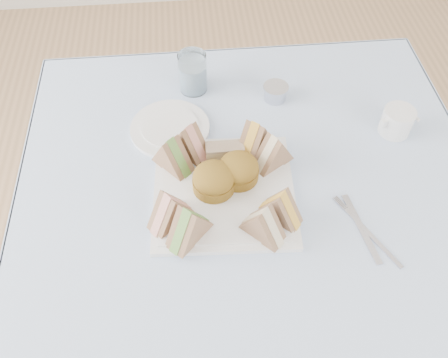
{
  "coord_description": "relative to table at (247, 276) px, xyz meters",
  "views": [
    {
      "loc": [
        -0.12,
        -0.59,
        1.57
      ],
      "look_at": [
        -0.06,
        0.01,
        0.8
      ],
      "focal_mm": 38.0,
      "sensor_mm": 36.0,
      "label": 1
    }
  ],
  "objects": [
    {
      "name": "sandwich_fl_a",
      "position": [
        -0.18,
        -0.05,
        0.43
      ],
      "size": [
        0.1,
        0.09,
        0.08
      ],
      "primitive_type": null,
      "rotation": [
        0.0,
        0.0,
        0.69
      ],
      "color": "#805E48",
      "rests_on": "serving_plate"
    },
    {
      "name": "scone_right",
      "position": [
        -0.03,
        0.04,
        0.42
      ],
      "size": [
        0.12,
        0.12,
        0.06
      ],
      "primitive_type": "cylinder",
      "rotation": [
        0.0,
        0.0,
        0.44
      ],
      "color": "brown",
      "rests_on": "serving_plate"
    },
    {
      "name": "sandwich_br_b",
      "position": [
        0.02,
        0.12,
        0.43
      ],
      "size": [
        0.1,
        0.11,
        0.09
      ],
      "primitive_type": null,
      "rotation": [
        0.0,
        0.0,
        -2.26
      ],
      "color": "#805E48",
      "rests_on": "serving_plate"
    },
    {
      "name": "side_plate",
      "position": [
        -0.17,
        0.21,
        0.38
      ],
      "size": [
        0.24,
        0.24,
        0.01
      ],
      "primitive_type": "cylinder",
      "rotation": [
        0.0,
        0.0,
        -0.32
      ],
      "color": "silver",
      "rests_on": "tablecloth"
    },
    {
      "name": "water_glass",
      "position": [
        -0.11,
        0.35,
        0.43
      ],
      "size": [
        0.09,
        0.09,
        0.1
      ],
      "primitive_type": "cylinder",
      "rotation": [
        0.0,
        0.0,
        0.38
      ],
      "color": "white",
      "rests_on": "tablecloth"
    },
    {
      "name": "serving_plate",
      "position": [
        -0.06,
        0.01,
        0.38
      ],
      "size": [
        0.31,
        0.31,
        0.01
      ],
      "primitive_type": "cube",
      "rotation": [
        0.0,
        0.0,
        -0.06
      ],
      "color": "silver",
      "rests_on": "tablecloth"
    },
    {
      "name": "table",
      "position": [
        0.0,
        0.0,
        0.0
      ],
      "size": [
        0.9,
        0.9,
        0.74
      ],
      "primitive_type": "cube",
      "color": "brown",
      "rests_on": "floor"
    },
    {
      "name": "fork",
      "position": [
        0.22,
        -0.12,
        0.38
      ],
      "size": [
        0.08,
        0.15,
        0.0
      ],
      "primitive_type": "cube",
      "rotation": [
        0.0,
        0.0,
        0.47
      ],
      "color": "#B8B7C3",
      "rests_on": "tablecloth"
    },
    {
      "name": "tea_strainer",
      "position": [
        0.09,
        0.3,
        0.39
      ],
      "size": [
        0.08,
        0.08,
        0.04
      ],
      "primitive_type": "cylinder",
      "rotation": [
        0.0,
        0.0,
        0.39
      ],
      "color": "#B8B7C3",
      "rests_on": "tablecloth"
    },
    {
      "name": "sandwich_fr_a",
      "position": [
        0.04,
        -0.06,
        0.43
      ],
      "size": [
        0.1,
        0.09,
        0.08
      ],
      "primitive_type": null,
      "rotation": [
        0.0,
        0.0,
        -0.72
      ],
      "color": "#805E48",
      "rests_on": "serving_plate"
    },
    {
      "name": "sandwich_fr_b",
      "position": [
        0.0,
        -0.1,
        0.43
      ],
      "size": [
        0.1,
        0.09,
        0.08
      ],
      "primitive_type": null,
      "rotation": [
        0.0,
        0.0,
        -0.77
      ],
      "color": "#805E48",
      "rests_on": "serving_plate"
    },
    {
      "name": "sandwich_bl_b",
      "position": [
        -0.13,
        0.13,
        0.43
      ],
      "size": [
        0.1,
        0.1,
        0.09
      ],
      "primitive_type": null,
      "rotation": [
        0.0,
        0.0,
        2.3
      ],
      "color": "#805E48",
      "rests_on": "serving_plate"
    },
    {
      "name": "sandwich_fl_b",
      "position": [
        -0.14,
        -0.09,
        0.43
      ],
      "size": [
        0.1,
        0.1,
        0.09
      ],
      "primitive_type": null,
      "rotation": [
        0.0,
        0.0,
        0.81
      ],
      "color": "#805E48",
      "rests_on": "serving_plate"
    },
    {
      "name": "scone_left",
      "position": [
        -0.08,
        0.02,
        0.42
      ],
      "size": [
        0.1,
        0.1,
        0.06
      ],
      "primitive_type": "cylinder",
      "rotation": [
        0.0,
        0.0,
        0.09
      ],
      "color": "brown",
      "rests_on": "serving_plate"
    },
    {
      "name": "knife",
      "position": [
        0.21,
        -0.1,
        0.38
      ],
      "size": [
        0.04,
        0.17,
        0.0
      ],
      "primitive_type": "cube",
      "rotation": [
        0.0,
        0.0,
        0.16
      ],
      "color": "#B8B7C3",
      "rests_on": "tablecloth"
    },
    {
      "name": "sandwich_br_a",
      "position": [
        0.05,
        0.08,
        0.43
      ],
      "size": [
        0.1,
        0.09,
        0.08
      ],
      "primitive_type": null,
      "rotation": [
        0.0,
        0.0,
        -2.56
      ],
      "color": "#805E48",
      "rests_on": "serving_plate"
    },
    {
      "name": "pastry_slice",
      "position": [
        -0.05,
        0.1,
        0.41
      ],
      "size": [
        0.08,
        0.03,
        0.04
      ],
      "primitive_type": "cube",
      "rotation": [
        0.0,
        0.0,
        -0.0
      ],
      "color": "#D6BA8B",
      "rests_on": "serving_plate"
    },
    {
      "name": "creamer_jug",
      "position": [
        0.36,
        0.16,
        0.41
      ],
      "size": [
        0.09,
        0.09,
        0.06
      ],
      "primitive_type": "cylinder",
      "rotation": [
        0.0,
        0.0,
        0.36
      ],
      "color": "silver",
      "rests_on": "tablecloth"
    },
    {
      "name": "sandwich_bl_a",
      "position": [
        -0.17,
        0.09,
        0.43
      ],
      "size": [
        0.1,
        0.1,
        0.09
      ],
      "primitive_type": null,
      "rotation": [
        0.0,
        0.0,
        2.29
      ],
      "color": "#805E48",
      "rests_on": "serving_plate"
    },
    {
      "name": "floor",
      "position": [
        0.0,
        0.0,
        -0.37
      ],
      "size": [
        4.0,
        4.0,
        0.0
      ],
      "primitive_type": "plane",
      "color": "#9E7751",
      "rests_on": "ground"
    },
    {
      "name": "tablecloth",
      "position": [
        0.0,
        0.0,
        0.37
      ],
      "size": [
        1.02,
        1.02,
        0.01
      ],
      "primitive_type": "cube",
      "color": "#B5D3FD",
      "rests_on": "table"
    }
  ]
}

